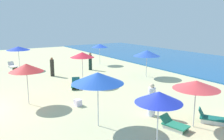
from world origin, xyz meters
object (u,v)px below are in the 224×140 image
at_px(umbrella_0, 82,55).
at_px(lounge_chair_3_0, 13,66).
at_px(umbrella_1, 196,85).
at_px(umbrella_2, 26,68).
at_px(umbrella_5, 147,53).
at_px(lounge_chair_1_0, 174,124).
at_px(umbrella_6, 100,46).
at_px(beachgoer_0, 90,62).
at_px(beachgoer_2, 152,101).
at_px(lounge_chair_0_0, 76,85).
at_px(lounge_chair_1_1, 212,118).
at_px(cooler_box_0, 78,103).
at_px(beachgoer_1, 52,67).
at_px(umbrella_4, 159,97).
at_px(umbrella_3, 18,48).
at_px(umbrella_8, 98,78).

bearing_deg(umbrella_0, lounge_chair_3_0, -159.57).
xyz_separation_m(umbrella_0, umbrella_1, (9.91, 0.96, -0.27)).
bearing_deg(umbrella_2, umbrella_5, 99.10).
bearing_deg(lounge_chair_1_0, umbrella_6, 59.02).
distance_m(beachgoer_0, beachgoer_2, 12.65).
bearing_deg(umbrella_1, lounge_chair_0_0, -168.00).
bearing_deg(lounge_chair_1_1, umbrella_2, 98.10).
relative_size(beachgoer_2, cooler_box_0, 3.92).
height_order(beachgoer_0, beachgoer_1, beachgoer_0).
bearing_deg(umbrella_0, cooler_box_0, -28.90).
height_order(beachgoer_0, beachgoer_2, beachgoer_0).
bearing_deg(beachgoer_1, umbrella_1, 72.08).
bearing_deg(umbrella_6, beachgoer_1, -66.78).
relative_size(umbrella_4, umbrella_6, 0.98).
relative_size(umbrella_0, umbrella_3, 1.06).
xyz_separation_m(umbrella_3, beachgoer_2, (16.39, 3.21, -1.37)).
distance_m(umbrella_3, beachgoer_0, 7.38).
bearing_deg(umbrella_2, umbrella_6, 132.37).
xyz_separation_m(umbrella_0, lounge_chair_1_1, (10.12, 2.07, -2.06)).
bearing_deg(beachgoer_1, umbrella_8, 55.26).
distance_m(umbrella_4, beachgoer_2, 3.53).
bearing_deg(umbrella_4, umbrella_5, 141.44).
bearing_deg(umbrella_0, umbrella_2, -61.74).
distance_m(umbrella_0, lounge_chair_3_0, 10.35).
distance_m(lounge_chair_1_1, umbrella_6, 17.18).
distance_m(umbrella_0, umbrella_6, 8.51).
bearing_deg(umbrella_2, lounge_chair_0_0, 114.82).
xyz_separation_m(lounge_chair_1_0, lounge_chair_3_0, (-19.07, -3.55, 0.04)).
distance_m(lounge_chair_0_0, cooler_box_0, 3.87).
xyz_separation_m(umbrella_0, umbrella_2, (2.57, -4.78, -0.09)).
xyz_separation_m(umbrella_1, beachgoer_2, (-2.06, -0.77, -1.23)).
bearing_deg(umbrella_4, lounge_chair_0_0, 174.90).
relative_size(umbrella_2, umbrella_4, 1.06).
relative_size(lounge_chair_1_0, beachgoer_1, 0.81).
xyz_separation_m(umbrella_0, beachgoer_1, (-3.86, -1.16, -1.51)).
xyz_separation_m(umbrella_6, umbrella_8, (14.09, -8.08, 0.19)).
bearing_deg(lounge_chair_1_0, umbrella_1, -32.50).
bearing_deg(beachgoer_2, umbrella_8, 7.48).
bearing_deg(umbrella_0, umbrella_8, -20.34).
bearing_deg(cooler_box_0, lounge_chair_3_0, -177.77).
distance_m(umbrella_1, umbrella_5, 10.24).
distance_m(lounge_chair_3_0, umbrella_6, 9.50).
bearing_deg(beachgoer_1, umbrella_4, 60.63).
height_order(lounge_chair_3_0, beachgoer_2, beachgoer_2).
bearing_deg(umbrella_8, cooler_box_0, 173.75).
xyz_separation_m(umbrella_1, beachgoer_1, (-13.77, -2.13, -1.24)).
relative_size(umbrella_1, lounge_chair_3_0, 1.53).
distance_m(umbrella_0, umbrella_2, 5.43).
bearing_deg(beachgoer_1, cooler_box_0, 54.60).
height_order(umbrella_2, cooler_box_0, umbrella_2).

